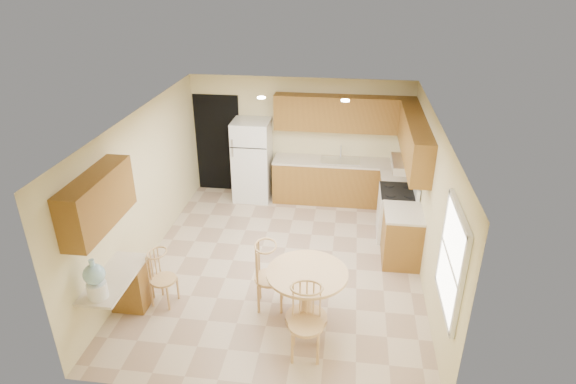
# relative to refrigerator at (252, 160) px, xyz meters

# --- Properties ---
(floor) EXTENTS (5.50, 5.50, 0.00)m
(floor) POSITION_rel_refrigerator_xyz_m (0.95, -2.40, -0.84)
(floor) COLOR #C2AA8C
(floor) RESTS_ON ground
(ceiling) EXTENTS (4.50, 5.50, 0.02)m
(ceiling) POSITION_rel_refrigerator_xyz_m (0.95, -2.40, 1.66)
(ceiling) COLOR white
(ceiling) RESTS_ON wall_back
(wall_back) EXTENTS (4.50, 0.02, 2.50)m
(wall_back) POSITION_rel_refrigerator_xyz_m (0.95, 0.35, 0.41)
(wall_back) COLOR beige
(wall_back) RESTS_ON floor
(wall_front) EXTENTS (4.50, 0.02, 2.50)m
(wall_front) POSITION_rel_refrigerator_xyz_m (0.95, -5.15, 0.41)
(wall_front) COLOR beige
(wall_front) RESTS_ON floor
(wall_left) EXTENTS (0.02, 5.50, 2.50)m
(wall_left) POSITION_rel_refrigerator_xyz_m (-1.30, -2.40, 0.41)
(wall_left) COLOR beige
(wall_left) RESTS_ON floor
(wall_right) EXTENTS (0.02, 5.50, 2.50)m
(wall_right) POSITION_rel_refrigerator_xyz_m (3.20, -2.40, 0.41)
(wall_right) COLOR beige
(wall_right) RESTS_ON floor
(doorway) EXTENTS (0.90, 0.02, 2.10)m
(doorway) POSITION_rel_refrigerator_xyz_m (-0.80, 0.34, 0.21)
(doorway) COLOR black
(doorway) RESTS_ON floor
(base_cab_back) EXTENTS (2.75, 0.60, 0.87)m
(base_cab_back) POSITION_rel_refrigerator_xyz_m (1.83, 0.05, -0.41)
(base_cab_back) COLOR olive
(base_cab_back) RESTS_ON floor
(counter_back) EXTENTS (2.75, 0.63, 0.04)m
(counter_back) POSITION_rel_refrigerator_xyz_m (1.83, 0.05, 0.05)
(counter_back) COLOR beige
(counter_back) RESTS_ON base_cab_back
(base_cab_right_a) EXTENTS (0.60, 0.59, 0.87)m
(base_cab_right_a) POSITION_rel_refrigerator_xyz_m (2.90, -0.54, -0.41)
(base_cab_right_a) COLOR olive
(base_cab_right_a) RESTS_ON floor
(counter_right_a) EXTENTS (0.63, 0.59, 0.04)m
(counter_right_a) POSITION_rel_refrigerator_xyz_m (2.90, -0.54, 0.05)
(counter_right_a) COLOR beige
(counter_right_a) RESTS_ON base_cab_right_a
(base_cab_right_b) EXTENTS (0.60, 0.80, 0.87)m
(base_cab_right_b) POSITION_rel_refrigerator_xyz_m (2.90, -2.00, -0.41)
(base_cab_right_b) COLOR olive
(base_cab_right_b) RESTS_ON floor
(counter_right_b) EXTENTS (0.63, 0.80, 0.04)m
(counter_right_b) POSITION_rel_refrigerator_xyz_m (2.90, -2.00, 0.05)
(counter_right_b) COLOR beige
(counter_right_b) RESTS_ON base_cab_right_b
(upper_cab_back) EXTENTS (2.75, 0.33, 0.70)m
(upper_cab_back) POSITION_rel_refrigerator_xyz_m (1.83, 0.19, 1.01)
(upper_cab_back) COLOR olive
(upper_cab_back) RESTS_ON wall_back
(upper_cab_right) EXTENTS (0.33, 2.42, 0.70)m
(upper_cab_right) POSITION_rel_refrigerator_xyz_m (3.04, -1.19, 1.01)
(upper_cab_right) COLOR olive
(upper_cab_right) RESTS_ON wall_right
(upper_cab_left) EXTENTS (0.33, 1.40, 0.70)m
(upper_cab_left) POSITION_rel_refrigerator_xyz_m (-1.13, -4.00, 1.01)
(upper_cab_left) COLOR olive
(upper_cab_left) RESTS_ON wall_left
(sink) EXTENTS (0.78, 0.44, 0.01)m
(sink) POSITION_rel_refrigerator_xyz_m (1.80, 0.05, 0.07)
(sink) COLOR silver
(sink) RESTS_ON counter_back
(range_hood) EXTENTS (0.50, 0.76, 0.14)m
(range_hood) POSITION_rel_refrigerator_xyz_m (2.95, -1.22, 0.58)
(range_hood) COLOR silver
(range_hood) RESTS_ON upper_cab_right
(desk_pedestal) EXTENTS (0.48, 0.42, 0.72)m
(desk_pedestal) POSITION_rel_refrigerator_xyz_m (-1.05, -3.72, -0.48)
(desk_pedestal) COLOR olive
(desk_pedestal) RESTS_ON floor
(desk_top) EXTENTS (0.50, 1.20, 0.04)m
(desk_top) POSITION_rel_refrigerator_xyz_m (-1.05, -4.10, -0.09)
(desk_top) COLOR beige
(desk_top) RESTS_ON desk_pedestal
(window) EXTENTS (0.06, 1.12, 1.30)m
(window) POSITION_rel_refrigerator_xyz_m (3.18, -4.25, 0.66)
(window) COLOR white
(window) RESTS_ON wall_right
(can_light_a) EXTENTS (0.14, 0.14, 0.02)m
(can_light_a) POSITION_rel_refrigerator_xyz_m (0.45, -1.20, 1.64)
(can_light_a) COLOR white
(can_light_a) RESTS_ON ceiling
(can_light_b) EXTENTS (0.14, 0.14, 0.02)m
(can_light_b) POSITION_rel_refrigerator_xyz_m (1.85, -1.20, 1.64)
(can_light_b) COLOR white
(can_light_b) RESTS_ON ceiling
(refrigerator) EXTENTS (0.74, 0.72, 1.69)m
(refrigerator) POSITION_rel_refrigerator_xyz_m (0.00, 0.00, 0.00)
(refrigerator) COLOR white
(refrigerator) RESTS_ON floor
(stove) EXTENTS (0.65, 0.76, 1.09)m
(stove) POSITION_rel_refrigerator_xyz_m (2.88, -1.22, -0.37)
(stove) COLOR white
(stove) RESTS_ON floor
(dining_table) EXTENTS (1.10, 1.10, 0.81)m
(dining_table) POSITION_rel_refrigerator_xyz_m (1.49, -3.72, -0.31)
(dining_table) COLOR tan
(dining_table) RESTS_ON floor
(chair_table_a) EXTENTS (0.45, 0.59, 1.02)m
(chair_table_a) POSITION_rel_refrigerator_xyz_m (0.94, -3.56, -0.22)
(chair_table_a) COLOR tan
(chair_table_a) RESTS_ON floor
(chair_table_b) EXTENTS (0.45, 0.45, 1.01)m
(chair_table_b) POSITION_rel_refrigerator_xyz_m (1.54, -4.46, -0.23)
(chair_table_b) COLOR tan
(chair_table_b) RESTS_ON floor
(chair_desk) EXTENTS (0.38, 0.49, 0.86)m
(chair_desk) POSITION_rel_refrigerator_xyz_m (-0.60, -3.68, -0.32)
(chair_desk) COLOR tan
(chair_desk) RESTS_ON floor
(water_crock) EXTENTS (0.27, 0.27, 0.55)m
(water_crock) POSITION_rel_refrigerator_xyz_m (-1.05, -4.52, 0.17)
(water_crock) COLOR white
(water_crock) RESTS_ON desk_top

